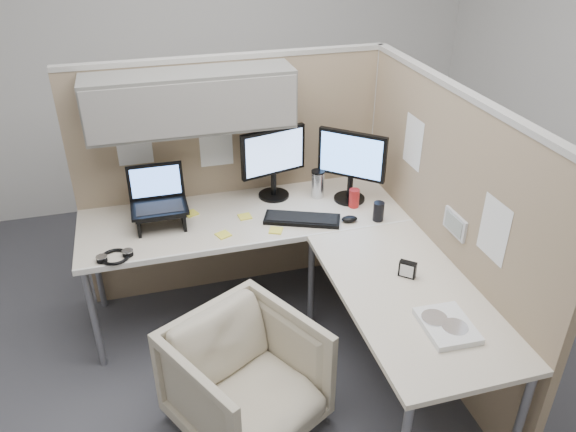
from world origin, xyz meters
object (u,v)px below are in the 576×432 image
object	(u,v)px
monitor_left	(273,158)
desk	(298,250)
keyboard	(302,219)
office_chair	(246,375)

from	to	relation	value
monitor_left	desk	bearing A→B (deg)	-105.47
keyboard	office_chair	bearing A→B (deg)	-101.75
monitor_left	keyboard	world-z (taller)	monitor_left
monitor_left	keyboard	size ratio (longest dim) A/B	1.02
monitor_left	office_chair	bearing A→B (deg)	-125.71
office_chair	monitor_left	bearing A→B (deg)	40.34
desk	office_chair	distance (m)	0.76
desk	monitor_left	xyz separation A→B (m)	(0.01, 0.60, 0.32)
office_chair	keyboard	world-z (taller)	keyboard
desk	monitor_left	distance (m)	0.68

